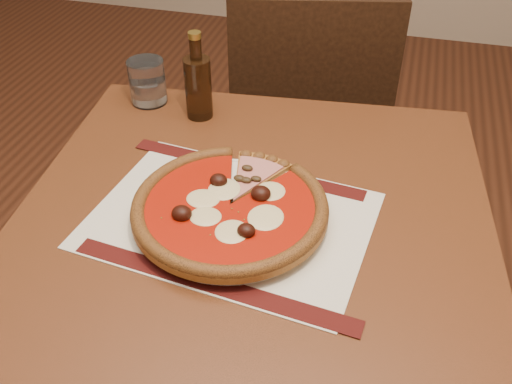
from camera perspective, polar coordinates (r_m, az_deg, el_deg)
table at (r=1.03m, az=-0.29°, el=-6.36°), size 0.88×0.88×0.75m
chair_far at (r=1.67m, az=5.18°, el=7.40°), size 0.51×0.51×0.91m
placemat at (r=0.95m, az=-2.57°, el=-2.80°), size 0.49×0.37×0.00m
plate at (r=0.95m, az=-2.59°, el=-2.34°), size 0.30×0.30×0.02m
pizza at (r=0.93m, az=-2.62°, el=-1.43°), size 0.32×0.32×0.04m
ham_slice at (r=0.99m, az=0.02°, el=1.30°), size 0.10×0.15×0.02m
water_glass at (r=1.27m, az=-10.82°, el=10.78°), size 0.10×0.10×0.10m
bottle at (r=1.19m, az=-5.82°, el=10.62°), size 0.06×0.06×0.19m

